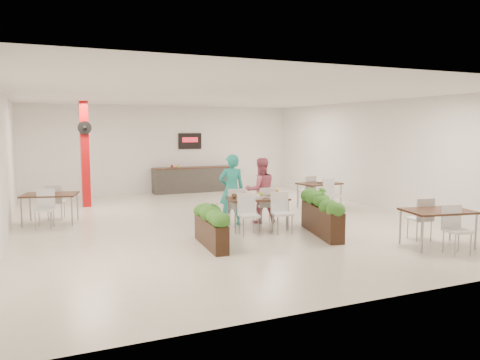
% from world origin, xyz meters
% --- Properties ---
extents(ground, '(12.00, 12.00, 0.00)m').
position_xyz_m(ground, '(0.00, 0.00, 0.00)').
color(ground, beige).
rests_on(ground, ground).
extents(room_shell, '(10.10, 12.10, 3.22)m').
position_xyz_m(room_shell, '(0.00, 0.00, 2.01)').
color(room_shell, white).
rests_on(room_shell, ground).
extents(red_column, '(0.40, 0.41, 3.20)m').
position_xyz_m(red_column, '(-3.00, 3.79, 1.64)').
color(red_column, '#B10B0E').
rests_on(red_column, ground).
extents(service_counter, '(3.00, 0.64, 2.20)m').
position_xyz_m(service_counter, '(1.00, 5.65, 0.49)').
color(service_counter, '#302D2A').
rests_on(service_counter, ground).
extents(main_table, '(1.49, 1.77, 0.92)m').
position_xyz_m(main_table, '(0.41, -1.14, 0.64)').
color(main_table, black).
rests_on(main_table, ground).
extents(diner_man, '(0.69, 0.50, 1.76)m').
position_xyz_m(diner_man, '(0.02, -0.49, 0.88)').
color(diner_man, teal).
rests_on(diner_man, ground).
extents(diner_woman, '(0.88, 0.73, 1.65)m').
position_xyz_m(diner_woman, '(0.82, -0.49, 0.83)').
color(diner_woman, '#DA607E').
rests_on(diner_woman, ground).
extents(planter_left, '(0.50, 1.74, 0.90)m').
position_xyz_m(planter_left, '(-1.17, -2.26, 0.49)').
color(planter_left, black).
rests_on(planter_left, ground).
extents(planter_right, '(0.78, 2.00, 1.07)m').
position_xyz_m(planter_right, '(1.48, -2.28, 0.51)').
color(planter_right, black).
rests_on(planter_right, ground).
extents(side_table_a, '(1.47, 1.67, 0.92)m').
position_xyz_m(side_table_a, '(-4.08, 1.53, 0.64)').
color(side_table_a, black).
rests_on(side_table_a, ground).
extents(side_table_b, '(1.31, 1.66, 0.92)m').
position_xyz_m(side_table_b, '(3.43, 0.81, 0.63)').
color(side_table_b, black).
rests_on(side_table_b, ground).
extents(side_table_c, '(1.45, 1.67, 0.92)m').
position_xyz_m(side_table_c, '(3.04, -4.10, 0.64)').
color(side_table_c, black).
rests_on(side_table_c, ground).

